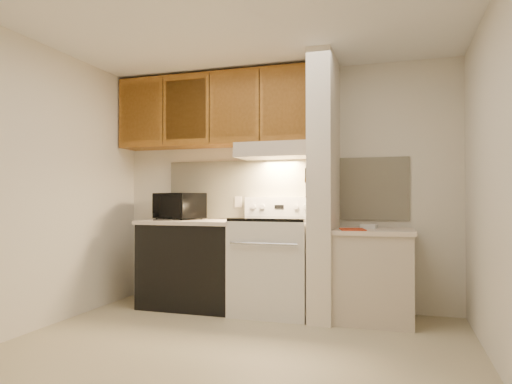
% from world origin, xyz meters
% --- Properties ---
extents(floor, '(3.60, 3.60, 0.00)m').
position_xyz_m(floor, '(0.00, 0.00, 0.00)').
color(floor, '#BBAE8A').
rests_on(floor, ground).
extents(ceiling, '(3.60, 3.60, 0.00)m').
position_xyz_m(ceiling, '(0.00, 0.00, 2.50)').
color(ceiling, white).
rests_on(ceiling, wall_back).
extents(wall_back, '(3.60, 2.50, 0.02)m').
position_xyz_m(wall_back, '(0.00, 1.50, 1.25)').
color(wall_back, silver).
rests_on(wall_back, floor).
extents(wall_left, '(0.02, 3.00, 2.50)m').
position_xyz_m(wall_left, '(-1.80, 0.00, 1.25)').
color(wall_left, silver).
rests_on(wall_left, floor).
extents(wall_right, '(0.02, 3.00, 2.50)m').
position_xyz_m(wall_right, '(1.80, 0.00, 1.25)').
color(wall_right, silver).
rests_on(wall_right, floor).
extents(backsplash, '(2.60, 0.02, 0.63)m').
position_xyz_m(backsplash, '(0.00, 1.49, 1.24)').
color(backsplash, beige).
rests_on(backsplash, wall_back).
extents(range_body, '(0.76, 0.65, 0.92)m').
position_xyz_m(range_body, '(0.00, 1.16, 0.46)').
color(range_body, silver).
rests_on(range_body, floor).
extents(oven_window, '(0.50, 0.01, 0.30)m').
position_xyz_m(oven_window, '(0.00, 0.84, 0.50)').
color(oven_window, black).
rests_on(oven_window, range_body).
extents(oven_handle, '(0.65, 0.02, 0.02)m').
position_xyz_m(oven_handle, '(0.00, 0.80, 0.72)').
color(oven_handle, silver).
rests_on(oven_handle, range_body).
extents(cooktop, '(0.74, 0.64, 0.03)m').
position_xyz_m(cooktop, '(0.00, 1.16, 0.94)').
color(cooktop, black).
rests_on(cooktop, range_body).
extents(range_backguard, '(0.76, 0.08, 0.20)m').
position_xyz_m(range_backguard, '(0.00, 1.44, 1.05)').
color(range_backguard, silver).
rests_on(range_backguard, range_body).
extents(range_display, '(0.10, 0.01, 0.04)m').
position_xyz_m(range_display, '(0.00, 1.40, 1.05)').
color(range_display, black).
rests_on(range_display, range_backguard).
extents(range_knob_left_outer, '(0.05, 0.02, 0.05)m').
position_xyz_m(range_knob_left_outer, '(-0.28, 1.40, 1.05)').
color(range_knob_left_outer, silver).
rests_on(range_knob_left_outer, range_backguard).
extents(range_knob_left_inner, '(0.05, 0.02, 0.05)m').
position_xyz_m(range_knob_left_inner, '(-0.18, 1.40, 1.05)').
color(range_knob_left_inner, silver).
rests_on(range_knob_left_inner, range_backguard).
extents(range_knob_right_inner, '(0.05, 0.02, 0.05)m').
position_xyz_m(range_knob_right_inner, '(0.18, 1.40, 1.05)').
color(range_knob_right_inner, silver).
rests_on(range_knob_right_inner, range_backguard).
extents(range_knob_right_outer, '(0.05, 0.02, 0.05)m').
position_xyz_m(range_knob_right_outer, '(0.28, 1.40, 1.05)').
color(range_knob_right_outer, silver).
rests_on(range_knob_right_outer, range_backguard).
extents(dishwasher_front, '(1.00, 0.63, 0.87)m').
position_xyz_m(dishwasher_front, '(-0.88, 1.17, 0.43)').
color(dishwasher_front, black).
rests_on(dishwasher_front, floor).
extents(left_countertop, '(1.04, 0.67, 0.04)m').
position_xyz_m(left_countertop, '(-0.88, 1.17, 0.89)').
color(left_countertop, beige).
rests_on(left_countertop, dishwasher_front).
extents(spoon_rest, '(0.21, 0.13, 0.01)m').
position_xyz_m(spoon_rest, '(-1.12, 0.97, 0.92)').
color(spoon_rest, black).
rests_on(spoon_rest, left_countertop).
extents(teal_jar, '(0.10, 0.10, 0.09)m').
position_xyz_m(teal_jar, '(-1.00, 1.39, 0.96)').
color(teal_jar, '#1F6064').
rests_on(teal_jar, left_countertop).
extents(outlet, '(0.08, 0.01, 0.12)m').
position_xyz_m(outlet, '(-0.48, 1.48, 1.10)').
color(outlet, '#C1B3A1').
rests_on(outlet, backsplash).
extents(microwave, '(0.61, 0.53, 0.29)m').
position_xyz_m(microwave, '(-1.10, 1.28, 1.05)').
color(microwave, black).
rests_on(microwave, left_countertop).
extents(partition_pillar, '(0.22, 0.70, 2.50)m').
position_xyz_m(partition_pillar, '(0.51, 1.15, 1.25)').
color(partition_pillar, silver).
rests_on(partition_pillar, floor).
extents(pillar_trim, '(0.01, 0.70, 0.04)m').
position_xyz_m(pillar_trim, '(0.39, 1.15, 1.30)').
color(pillar_trim, '#8E581D').
rests_on(pillar_trim, partition_pillar).
extents(knife_strip, '(0.02, 0.42, 0.04)m').
position_xyz_m(knife_strip, '(0.39, 1.10, 1.32)').
color(knife_strip, black).
rests_on(knife_strip, partition_pillar).
extents(knife_blade_a, '(0.01, 0.03, 0.16)m').
position_xyz_m(knife_blade_a, '(0.38, 0.94, 1.22)').
color(knife_blade_a, silver).
rests_on(knife_blade_a, knife_strip).
extents(knife_handle_a, '(0.02, 0.02, 0.10)m').
position_xyz_m(knife_handle_a, '(0.38, 0.93, 1.37)').
color(knife_handle_a, black).
rests_on(knife_handle_a, knife_strip).
extents(knife_blade_b, '(0.01, 0.04, 0.18)m').
position_xyz_m(knife_blade_b, '(0.38, 1.03, 1.21)').
color(knife_blade_b, silver).
rests_on(knife_blade_b, knife_strip).
extents(knife_handle_b, '(0.02, 0.02, 0.10)m').
position_xyz_m(knife_handle_b, '(0.38, 1.01, 1.37)').
color(knife_handle_b, black).
rests_on(knife_handle_b, knife_strip).
extents(knife_blade_c, '(0.01, 0.04, 0.20)m').
position_xyz_m(knife_blade_c, '(0.38, 1.11, 1.20)').
color(knife_blade_c, silver).
rests_on(knife_blade_c, knife_strip).
extents(knife_handle_c, '(0.02, 0.02, 0.10)m').
position_xyz_m(knife_handle_c, '(0.38, 1.09, 1.37)').
color(knife_handle_c, black).
rests_on(knife_handle_c, knife_strip).
extents(knife_blade_d, '(0.01, 0.04, 0.16)m').
position_xyz_m(knife_blade_d, '(0.38, 1.19, 1.22)').
color(knife_blade_d, silver).
rests_on(knife_blade_d, knife_strip).
extents(knife_handle_d, '(0.02, 0.02, 0.10)m').
position_xyz_m(knife_handle_d, '(0.38, 1.19, 1.37)').
color(knife_handle_d, black).
rests_on(knife_handle_d, knife_strip).
extents(knife_blade_e, '(0.01, 0.04, 0.18)m').
position_xyz_m(knife_blade_e, '(0.38, 1.26, 1.21)').
color(knife_blade_e, silver).
rests_on(knife_blade_e, knife_strip).
extents(knife_handle_e, '(0.02, 0.02, 0.10)m').
position_xyz_m(knife_handle_e, '(0.38, 1.26, 1.37)').
color(knife_handle_e, black).
rests_on(knife_handle_e, knife_strip).
extents(oven_mitt, '(0.03, 0.10, 0.24)m').
position_xyz_m(oven_mitt, '(0.38, 1.32, 1.14)').
color(oven_mitt, slate).
rests_on(oven_mitt, partition_pillar).
extents(right_cab_base, '(0.70, 0.60, 0.81)m').
position_xyz_m(right_cab_base, '(0.97, 1.15, 0.40)').
color(right_cab_base, '#C1B3A1').
rests_on(right_cab_base, floor).
extents(right_countertop, '(0.74, 0.64, 0.04)m').
position_xyz_m(right_countertop, '(0.97, 1.15, 0.83)').
color(right_countertop, beige).
rests_on(right_countertop, right_cab_base).
extents(red_folder, '(0.27, 0.33, 0.01)m').
position_xyz_m(red_folder, '(0.79, 1.00, 0.85)').
color(red_folder, '#B33114').
rests_on(red_folder, right_countertop).
extents(white_box, '(0.16, 0.13, 0.04)m').
position_xyz_m(white_box, '(0.92, 1.26, 0.87)').
color(white_box, white).
rests_on(white_box, right_countertop).
extents(range_hood, '(0.78, 0.44, 0.15)m').
position_xyz_m(range_hood, '(0.00, 1.28, 1.62)').
color(range_hood, '#C1B3A1').
rests_on(range_hood, upper_cabinets).
extents(hood_lip, '(0.78, 0.04, 0.06)m').
position_xyz_m(hood_lip, '(0.00, 1.07, 1.58)').
color(hood_lip, '#C1B3A1').
rests_on(hood_lip, range_hood).
extents(upper_cabinets, '(2.18, 0.33, 0.77)m').
position_xyz_m(upper_cabinets, '(-0.69, 1.32, 2.08)').
color(upper_cabinets, '#8E581D').
rests_on(upper_cabinets, wall_back).
extents(cab_door_a, '(0.46, 0.01, 0.63)m').
position_xyz_m(cab_door_a, '(-1.51, 1.17, 2.08)').
color(cab_door_a, '#8E581D').
rests_on(cab_door_a, upper_cabinets).
extents(cab_gap_a, '(0.01, 0.01, 0.73)m').
position_xyz_m(cab_gap_a, '(-1.23, 1.16, 2.08)').
color(cab_gap_a, black).
rests_on(cab_gap_a, upper_cabinets).
extents(cab_door_b, '(0.46, 0.01, 0.63)m').
position_xyz_m(cab_door_b, '(-0.96, 1.17, 2.08)').
color(cab_door_b, '#8E581D').
rests_on(cab_door_b, upper_cabinets).
extents(cab_gap_b, '(0.01, 0.01, 0.73)m').
position_xyz_m(cab_gap_b, '(-0.69, 1.16, 2.08)').
color(cab_gap_b, black).
rests_on(cab_gap_b, upper_cabinets).
extents(cab_door_c, '(0.46, 0.01, 0.63)m').
position_xyz_m(cab_door_c, '(-0.42, 1.17, 2.08)').
color(cab_door_c, '#8E581D').
rests_on(cab_door_c, upper_cabinets).
extents(cab_gap_c, '(0.01, 0.01, 0.73)m').
position_xyz_m(cab_gap_c, '(-0.14, 1.16, 2.08)').
color(cab_gap_c, black).
rests_on(cab_gap_c, upper_cabinets).
extents(cab_door_d, '(0.46, 0.01, 0.63)m').
position_xyz_m(cab_door_d, '(0.13, 1.17, 2.08)').
color(cab_door_d, '#8E581D').
rests_on(cab_door_d, upper_cabinets).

